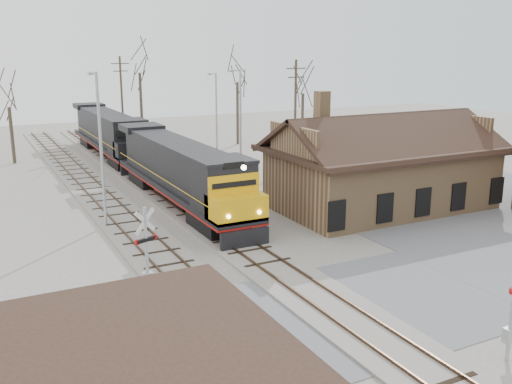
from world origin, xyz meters
TOP-DOWN VIEW (x-y plane):
  - ground at (0.00, 0.00)m, footprint 140.00×140.00m
  - road at (0.00, 0.00)m, footprint 60.00×9.00m
  - track_main at (0.00, 15.00)m, footprint 3.40×90.00m
  - track_siding at (-4.50, 15.00)m, footprint 3.40×90.00m
  - depot at (11.99, 12.00)m, footprint 15.20×9.31m
  - locomotive_lead at (0.00, 18.28)m, footprint 3.08×20.62m
  - locomotive_trailing at (0.00, 39.18)m, footprint 3.08×20.62m
  - crossbuck_far at (-6.49, 4.94)m, footprint 1.11×0.51m
  - streetlight_a at (-5.76, 16.28)m, footprint 0.25×2.04m
  - streetlight_b at (7.37, 24.52)m, footprint 0.25×2.04m
  - streetlight_c at (9.09, 33.49)m, footprint 0.25×2.04m
  - utility_pole_b at (3.20, 46.19)m, footprint 2.00×0.24m
  - utility_pole_c at (14.99, 28.37)m, footprint 2.00×0.24m
  - tree_b at (-8.89, 40.12)m, footprint 3.53×3.53m
  - tree_c at (5.16, 45.47)m, footprint 5.34×5.34m
  - tree_d at (14.88, 40.76)m, footprint 4.65×4.65m
  - tree_e at (20.15, 35.38)m, footprint 3.93×3.93m

SIDE VIEW (x-z plane):
  - ground at x=0.00m, z-range 0.00..0.00m
  - road at x=0.00m, z-range 0.00..0.03m
  - track_main at x=0.00m, z-range -0.05..0.19m
  - track_siding at x=-4.50m, z-range -0.05..0.19m
  - crossbuck_far at x=-6.49m, z-range -0.13..3.96m
  - locomotive_trailing at x=0.00m, z-range 0.24..4.57m
  - locomotive_lead at x=0.00m, z-range 0.12..4.70m
  - depot at x=11.99m, z-range -1.54..6.36m
  - streetlight_c at x=9.09m, z-range 0.53..8.86m
  - streetlight_b at x=7.37m, z-range 0.54..9.48m
  - utility_pole_c at x=14.99m, z-range 0.22..9.83m
  - utility_pole_b at x=3.20m, z-range 0.22..10.02m
  - streetlight_a at x=-5.76m, z-range 0.54..9.81m
  - tree_b at x=-8.89m, z-range 1.82..10.48m
  - tree_e at x=20.15m, z-range 2.04..11.67m
  - tree_d at x=14.88m, z-range 2.42..13.80m
  - tree_c at x=5.16m, z-range 2.78..15.86m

